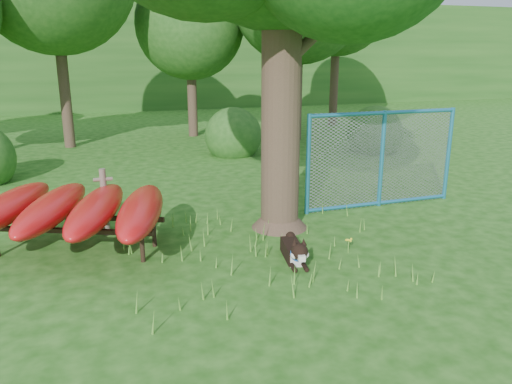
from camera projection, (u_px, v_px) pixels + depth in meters
name	position (u px, v px, depth m)	size (l,w,h in m)	color
ground	(269.00, 282.00, 7.12)	(80.00, 80.00, 0.00)	#184C0F
wooden_post	(105.00, 200.00, 8.80)	(0.33, 0.11, 1.21)	brown
kayak_rack	(74.00, 209.00, 8.03)	(3.41, 3.69, 0.96)	black
husky_dog	(295.00, 252.00, 7.75)	(0.42, 1.11, 0.50)	black
fence_section	(382.00, 159.00, 10.38)	(3.46, 0.14, 3.37)	teal
wildflower_clump	(349.00, 241.00, 8.12)	(0.11, 0.12, 0.25)	#5C9C33
bg_tree_c	(190.00, 25.00, 18.34)	(4.00, 4.00, 6.12)	#3D2C21
bg_tree_e	(338.00, 0.00, 20.90)	(4.60, 4.60, 7.55)	#3D2C21
shrub_right	(373.00, 152.00, 16.38)	(1.80, 1.80, 1.80)	#21521A
shrub_mid	(234.00, 154.00, 15.95)	(1.80, 1.80, 1.80)	#21521A
wooded_hillside	(123.00, 54.00, 31.91)	(80.00, 12.00, 6.00)	#21521A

